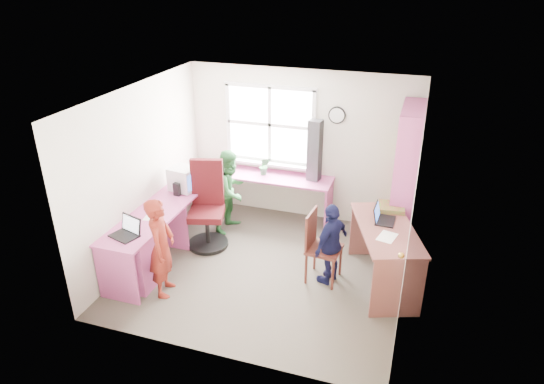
# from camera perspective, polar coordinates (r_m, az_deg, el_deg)

# --- Properties ---
(room) EXTENTS (3.64, 3.44, 2.44)m
(room) POSITION_cam_1_polar(r_m,az_deg,el_deg) (6.20, -0.34, 0.81)
(room) COLOR #463F37
(room) RESTS_ON ground
(l_desk) EXTENTS (2.38, 2.95, 0.75)m
(l_desk) POSITION_cam_1_polar(r_m,az_deg,el_deg) (6.74, -12.10, -4.95)
(l_desk) COLOR #CD5297
(l_desk) RESTS_ON ground
(right_desk) EXTENTS (1.09, 1.55, 0.82)m
(right_desk) POSITION_cam_1_polar(r_m,az_deg,el_deg) (6.31, 13.16, -5.88)
(right_desk) COLOR brown
(right_desk) RESTS_ON ground
(bookshelf) EXTENTS (0.30, 1.02, 2.10)m
(bookshelf) POSITION_cam_1_polar(r_m,az_deg,el_deg) (7.02, 15.35, 0.97)
(bookshelf) COLOR #CD5297
(bookshelf) RESTS_ON ground
(swivel_chair) EXTENTS (0.74, 0.74, 1.27)m
(swivel_chair) POSITION_cam_1_polar(r_m,az_deg,el_deg) (7.10, -7.62, -2.09)
(swivel_chair) COLOR black
(swivel_chair) RESTS_ON ground
(wooden_chair) EXTENTS (0.45, 0.45, 0.96)m
(wooden_chair) POSITION_cam_1_polar(r_m,az_deg,el_deg) (6.29, 5.55, -6.08)
(wooden_chair) COLOR #58251D
(wooden_chair) RESTS_ON ground
(crt_monitor) EXTENTS (0.41, 0.38, 0.36)m
(crt_monitor) POSITION_cam_1_polar(r_m,az_deg,el_deg) (7.21, -10.38, 1.53)
(crt_monitor) COLOR silver
(crt_monitor) RESTS_ON l_desk
(laptop_left) EXTENTS (0.40, 0.37, 0.23)m
(laptop_left) POSITION_cam_1_polar(r_m,az_deg,el_deg) (6.24, -16.69, -4.42)
(laptop_left) COLOR black
(laptop_left) RESTS_ON l_desk
(laptop_right) EXTENTS (0.27, 0.33, 0.22)m
(laptop_right) POSITION_cam_1_polar(r_m,az_deg,el_deg) (6.32, 12.80, -2.91)
(laptop_right) COLOR black
(laptop_right) RESTS_ON right_desk
(speaker_a) EXTENTS (0.11, 0.11, 0.19)m
(speaker_a) POSITION_cam_1_polar(r_m,az_deg,el_deg) (7.11, -11.05, 0.36)
(speaker_a) COLOR black
(speaker_a) RESTS_ON l_desk
(speaker_b) EXTENTS (0.09, 0.09, 0.17)m
(speaker_b) POSITION_cam_1_polar(r_m,az_deg,el_deg) (7.56, -9.27, 1.95)
(speaker_b) COLOR black
(speaker_b) RESTS_ON l_desk
(cd_tower) EXTENTS (0.22, 0.20, 0.95)m
(cd_tower) POSITION_cam_1_polar(r_m,az_deg,el_deg) (7.37, 5.06, 4.87)
(cd_tower) COLOR black
(cd_tower) RESTS_ON l_desk
(game_box) EXTENTS (0.37, 0.37, 0.07)m
(game_box) POSITION_cam_1_polar(r_m,az_deg,el_deg) (6.64, 13.88, -1.75)
(game_box) COLOR #B6162A
(game_box) RESTS_ON right_desk
(paper_a) EXTENTS (0.24, 0.31, 0.00)m
(paper_a) POSITION_cam_1_polar(r_m,az_deg,el_deg) (6.63, -13.79, -2.74)
(paper_a) COLOR white
(paper_a) RESTS_ON l_desk
(paper_b) EXTENTS (0.25, 0.31, 0.00)m
(paper_b) POSITION_cam_1_polar(r_m,az_deg,el_deg) (5.99, 13.39, -5.15)
(paper_b) COLOR white
(paper_b) RESTS_ON right_desk
(potted_plant) EXTENTS (0.17, 0.14, 0.29)m
(potted_plant) POSITION_cam_1_polar(r_m,az_deg,el_deg) (7.64, -0.91, 3.04)
(potted_plant) COLOR #2D7139
(potted_plant) RESTS_ON l_desk
(person_red) EXTENTS (0.42, 0.54, 1.30)m
(person_red) POSITION_cam_1_polar(r_m,az_deg,el_deg) (6.10, -12.87, -6.38)
(person_red) COLOR maroon
(person_red) RESTS_ON ground
(person_green) EXTENTS (0.60, 0.71, 1.29)m
(person_green) POSITION_cam_1_polar(r_m,az_deg,el_deg) (7.42, -4.85, 0.18)
(person_green) COLOR #2C6F35
(person_green) RESTS_ON ground
(person_navy) EXTENTS (0.50, 0.71, 1.11)m
(person_navy) POSITION_cam_1_polar(r_m,az_deg,el_deg) (6.24, 6.99, -6.07)
(person_navy) COLOR #13143B
(person_navy) RESTS_ON ground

